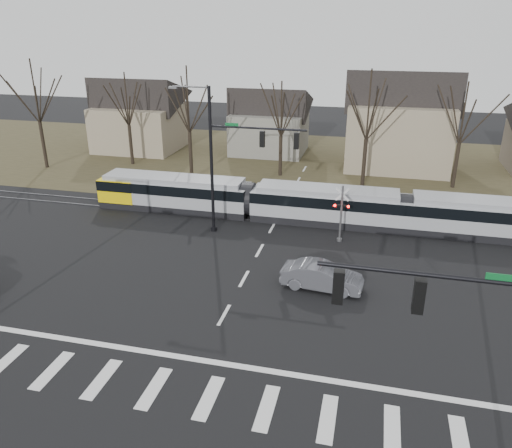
# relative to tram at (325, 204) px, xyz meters

# --- Properties ---
(ground) EXTENTS (140.00, 140.00, 0.00)m
(ground) POSITION_rel_tram_xyz_m (-3.55, -16.00, -1.48)
(ground) COLOR black
(grass_verge) EXTENTS (140.00, 28.00, 0.01)m
(grass_verge) POSITION_rel_tram_xyz_m (-3.55, 16.00, -1.48)
(grass_verge) COLOR #38331E
(grass_verge) RESTS_ON ground
(crosswalk) EXTENTS (27.00, 2.60, 0.01)m
(crosswalk) POSITION_rel_tram_xyz_m (-3.55, -20.00, -1.48)
(crosswalk) COLOR silver
(crosswalk) RESTS_ON ground
(stop_line) EXTENTS (28.00, 0.35, 0.01)m
(stop_line) POSITION_rel_tram_xyz_m (-3.55, -17.80, -1.48)
(stop_line) COLOR silver
(stop_line) RESTS_ON ground
(lane_dashes) EXTENTS (0.18, 30.00, 0.01)m
(lane_dashes) POSITION_rel_tram_xyz_m (-3.55, -0.00, -1.48)
(lane_dashes) COLOR silver
(lane_dashes) RESTS_ON ground
(rail_pair) EXTENTS (90.00, 1.52, 0.06)m
(rail_pair) POSITION_rel_tram_xyz_m (-3.55, -0.20, -1.45)
(rail_pair) COLOR #59595E
(rail_pair) RESTS_ON ground
(tram) EXTENTS (35.91, 2.67, 2.72)m
(tram) POSITION_rel_tram_xyz_m (0.00, 0.00, 0.00)
(tram) COLOR gray
(tram) RESTS_ON ground
(sedan) EXTENTS (2.40, 4.87, 1.51)m
(sedan) POSITION_rel_tram_xyz_m (1.02, -10.02, -0.73)
(sedan) COLOR #515259
(sedan) RESTS_ON ground
(signal_pole_near_right) EXTENTS (6.72, 0.44, 8.00)m
(signal_pole_near_right) POSITION_rel_tram_xyz_m (6.56, -22.00, 3.68)
(signal_pole_near_right) COLOR black
(signal_pole_near_right) RESTS_ON ground
(signal_pole_far) EXTENTS (9.28, 0.44, 10.20)m
(signal_pole_far) POSITION_rel_tram_xyz_m (-5.96, -3.50, 4.22)
(signal_pole_far) COLOR black
(signal_pole_far) RESTS_ON ground
(rail_crossing_signal) EXTENTS (1.08, 0.36, 4.00)m
(rail_crossing_signal) POSITION_rel_tram_xyz_m (1.45, -3.21, 0.40)
(rail_crossing_signal) COLOR #59595B
(rail_crossing_signal) RESTS_ON ground
(tree_row) EXTENTS (59.20, 7.20, 10.00)m
(tree_row) POSITION_rel_tram_xyz_m (-1.55, 10.00, 3.52)
(tree_row) COLOR black
(tree_row) RESTS_ON ground
(house_a) EXTENTS (9.72, 8.64, 8.60)m
(house_a) POSITION_rel_tram_xyz_m (-23.55, 18.00, 2.98)
(house_a) COLOR gray
(house_a) RESTS_ON ground
(house_b) EXTENTS (8.64, 7.56, 7.65)m
(house_b) POSITION_rel_tram_xyz_m (-8.55, 20.00, 2.49)
(house_b) COLOR slate
(house_b) RESTS_ON ground
(house_c) EXTENTS (10.80, 8.64, 10.10)m
(house_c) POSITION_rel_tram_xyz_m (5.45, 17.00, 3.75)
(house_c) COLOR gray
(house_c) RESTS_ON ground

